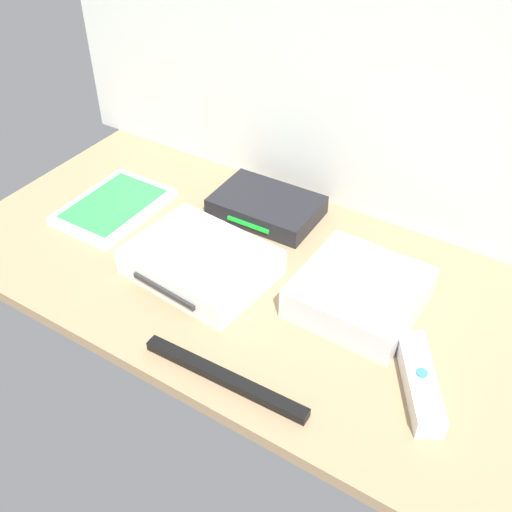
{
  "coord_description": "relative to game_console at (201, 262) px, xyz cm",
  "views": [
    {
      "loc": [
        38.33,
        -60.1,
        63.53
      ],
      "look_at": [
        0.0,
        0.0,
        4.0
      ],
      "focal_mm": 43.11,
      "sensor_mm": 36.0,
      "label": 1
    }
  ],
  "objects": [
    {
      "name": "remote_classic_pad",
      "position": [
        0.21,
        -1.15,
        3.21
      ],
      "size": [
        15.14,
        9.43,
        2.4
      ],
      "rotation": [
        0.0,
        0.0,
        0.1
      ],
      "color": "white",
      "rests_on": "game_console"
    },
    {
      "name": "sensor_bar",
      "position": [
        15.19,
        -15.58,
        -1.5
      ],
      "size": [
        24.05,
        2.57,
        1.4
      ],
      "primitive_type": "cube",
      "rotation": [
        0.0,
        0.0,
        0.03
      ],
      "color": "black",
      "rests_on": "ground_plane"
    },
    {
      "name": "back_wall",
      "position": [
        7.56,
        28.56,
        29.8
      ],
      "size": [
        110.0,
        1.2,
        64.0
      ],
      "primitive_type": "cube",
      "color": "silver",
      "rests_on": "ground"
    },
    {
      "name": "mini_computer",
      "position": [
        23.73,
        6.52,
        0.44
      ],
      "size": [
        17.29,
        17.29,
        5.3
      ],
      "rotation": [
        0.0,
        0.0,
        -0.02
      ],
      "color": "silver",
      "rests_on": "ground_plane"
    },
    {
      "name": "ground_plane",
      "position": [
        7.56,
        3.96,
        -3.2
      ],
      "size": [
        100.0,
        48.0,
        2.0
      ],
      "primitive_type": "cube",
      "color": "#9E7F5B",
      "rests_on": "ground"
    },
    {
      "name": "network_router",
      "position": [
        0.37,
        18.64,
        -0.5
      ],
      "size": [
        18.32,
        12.75,
        3.4
      ],
      "rotation": [
        0.0,
        0.0,
        0.03
      ],
      "color": "black",
      "rests_on": "ground_plane"
    },
    {
      "name": "game_case",
      "position": [
        -23.01,
        5.21,
        -1.44
      ],
      "size": [
        13.74,
        19.1,
        1.56
      ],
      "rotation": [
        0.0,
        0.0,
        0.01
      ],
      "color": "white",
      "rests_on": "ground_plane"
    },
    {
      "name": "game_console",
      "position": [
        0.0,
        0.0,
        0.0
      ],
      "size": [
        22.29,
        17.85,
        4.4
      ],
      "rotation": [
        0.0,
        0.0,
        -0.09
      ],
      "color": "white",
      "rests_on": "ground_plane"
    },
    {
      "name": "remote_wand",
      "position": [
        36.78,
        -3.3,
        -0.69
      ],
      "size": [
        10.85,
        14.48,
        3.4
      ],
      "rotation": [
        0.0,
        0.0,
        0.55
      ],
      "color": "white",
      "rests_on": "ground_plane"
    }
  ]
}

